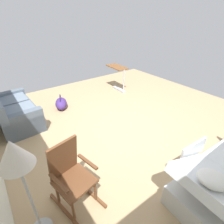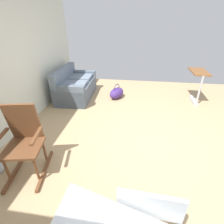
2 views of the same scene
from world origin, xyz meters
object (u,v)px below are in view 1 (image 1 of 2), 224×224
object	(u,v)px
couch	(15,112)
floor_lamp	(16,161)
duffel_bag	(61,103)
rocking_chair	(71,176)
overbed_table	(118,76)

from	to	relation	value
couch	floor_lamp	size ratio (longest dim) A/B	1.11
couch	duffel_bag	size ratio (longest dim) A/B	2.55
rocking_chair	duffel_bag	bearing A→B (deg)	-18.78
floor_lamp	rocking_chair	bearing A→B (deg)	-74.94
floor_lamp	duffel_bag	xyz separation A→B (m)	(2.98, -1.50, -1.07)
overbed_table	rocking_chair	bearing A→B (deg)	133.04
rocking_chair	duffel_bag	distance (m)	3.02
floor_lamp	couch	bearing A→B (deg)	-5.76
couch	overbed_table	world-z (taller)	couch
floor_lamp	overbed_table	xyz separation A→B (m)	(3.08, -3.67, -0.70)
couch	overbed_table	size ratio (longest dim) A/B	1.93
rocking_chair	floor_lamp	distance (m)	0.91
couch	floor_lamp	xyz separation A→B (m)	(-2.90, 0.29, 0.92)
rocking_chair	overbed_table	world-z (taller)	rocking_chair
floor_lamp	duffel_bag	size ratio (longest dim) A/B	2.31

